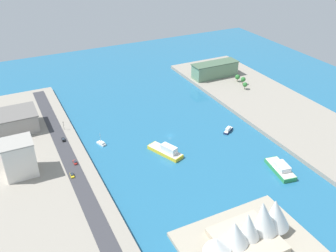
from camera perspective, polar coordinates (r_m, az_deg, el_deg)
name	(u,v)px	position (r m, az deg, el deg)	size (l,w,h in m)	color
ground_plane	(170,135)	(269.06, 0.30, -1.47)	(440.00, 440.00, 0.00)	#23668E
quay_west	(274,107)	(318.06, 16.02, 2.84)	(70.00, 240.00, 2.99)	gray
quay_east	(33,169)	(247.66, -20.16, -6.24)	(70.00, 240.00, 2.99)	gray
peninsula_point	(246,244)	(192.14, 11.96, -17.32)	(63.52, 45.45, 2.00)	#A89E89
road_strip	(68,158)	(248.46, -15.13, -4.75)	(9.41, 228.00, 0.15)	#38383D
patrol_launch_navy	(228,130)	(276.82, 9.28, -0.59)	(11.26, 8.36, 3.63)	#1E284C
ferry_green_doubledeck	(280,168)	(242.31, 16.95, -6.27)	(13.03, 26.37, 6.19)	#2D8C4C
ferry_yellow_fast	(166,151)	(247.78, -0.30, -3.83)	(17.05, 27.35, 7.29)	yellow
sailboat_small_white	(101,143)	(262.48, -10.25, -2.63)	(5.46, 8.45, 9.54)	white
terminal_long_green	(215,70)	(362.18, 7.23, 8.62)	(45.76, 14.92, 14.02)	slate
carpark_squat_concrete	(8,122)	(289.41, -23.41, 0.52)	(40.66, 26.30, 13.81)	gray
hotel_broad_white	(19,158)	(237.20, -21.98, -4.56)	(18.55, 16.90, 22.74)	silver
pickup_red	(75,162)	(241.50, -14.16, -5.45)	(1.99, 4.62, 1.65)	black
suv_black	(63,139)	(267.15, -15.83, -2.01)	(2.19, 5.23, 1.45)	black
taxi_yellow_cab	(72,175)	(231.18, -14.60, -7.32)	(2.17, 5.12, 1.50)	black
traffic_light_waterfront	(63,124)	(278.91, -15.83, 0.25)	(0.36, 0.36, 6.50)	black
opera_landmark	(253,227)	(186.17, 12.94, -14.88)	(48.65, 28.65, 23.81)	#BCAD93
park_tree_cluster	(242,80)	(348.31, 11.28, 6.97)	(9.36, 21.82, 7.28)	brown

